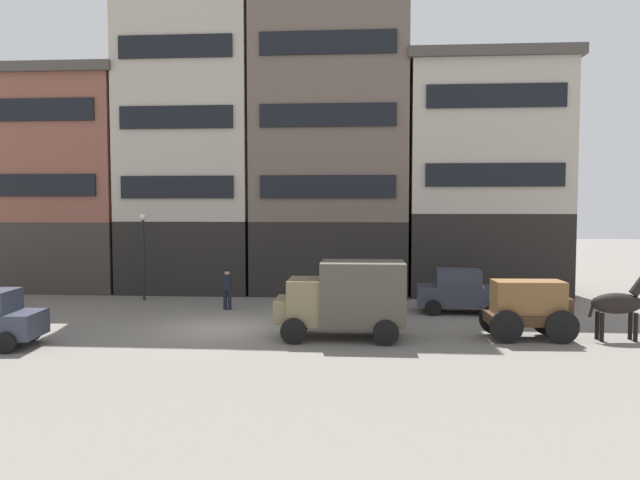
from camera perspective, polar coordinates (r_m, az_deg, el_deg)
ground_plane at (r=22.05m, az=-9.52°, el=-8.46°), size 120.00×120.00×0.00m
building_far_left at (r=35.17m, az=-23.80°, el=5.26°), size 8.24×6.05×11.59m
building_center_left at (r=32.66m, az=-12.24°, el=11.07°), size 7.18×6.05×17.75m
building_center_right at (r=31.42m, az=1.05°, el=11.52°), size 8.28×6.05×17.82m
building_far_right at (r=31.71m, az=15.48°, el=5.99°), size 8.17×6.05×11.95m
cargo_wagon at (r=21.10m, az=19.63°, el=-5.98°), size 2.96×1.62×1.98m
draft_horse at (r=22.06m, az=27.07°, el=-5.44°), size 2.35×0.67×2.30m
delivery_truck_near at (r=19.97m, az=2.48°, el=-5.51°), size 4.35×2.12×2.62m
sedan_light at (r=25.40m, az=13.50°, el=-4.85°), size 3.81×2.07×1.83m
pedestrian_officer at (r=25.76m, az=-8.98°, el=-4.53°), size 0.46×0.46×1.79m
streetlamp_curbside at (r=29.00m, az=-16.76°, el=-0.39°), size 0.32×0.32×4.12m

